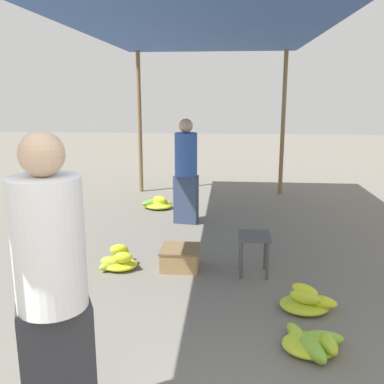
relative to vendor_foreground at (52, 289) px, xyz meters
The scene contains 11 objects.
canopy_post_back_left 6.34m from the vendor_foreground, 97.48° to the left, with size 0.08×0.08×2.70m, color olive.
canopy_post_back_right 6.57m from the vendor_foreground, 72.85° to the left, with size 0.08×0.08×2.70m, color olive.
canopy_tarp 3.43m from the vendor_foreground, 78.97° to the left, with size 3.16×7.23×0.04m, color #33569E.
vendor_foreground is the anchor object (origin of this frame).
stool 2.72m from the vendor_foreground, 62.98° to the left, with size 0.34×0.34×0.45m.
banana_pile_left_0 2.55m from the vendor_foreground, 97.11° to the left, with size 0.42×0.48×0.26m.
banana_pile_left_1 5.08m from the vendor_foreground, 93.20° to the left, with size 0.57×0.49×0.22m.
banana_pile_right_0 2.05m from the vendor_foreground, 31.50° to the left, with size 0.49×0.59×0.17m.
banana_pile_right_1 2.44m from the vendor_foreground, 44.08° to the left, with size 0.52×0.41×0.24m.
crate_near 2.63m from the vendor_foreground, 80.87° to the left, with size 0.43×0.43×0.24m.
shopper_walking_mid 4.22m from the vendor_foreground, 86.05° to the left, with size 0.38×0.38×1.57m.
Camera 1 is at (0.37, -1.16, 1.93)m, focal length 40.00 mm.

